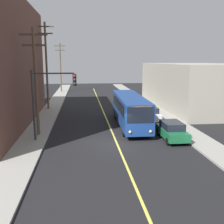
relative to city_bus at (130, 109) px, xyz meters
The scene contains 14 objects.
ground_plane 6.92m from the city_bus, 109.23° to the right, with size 120.00×120.00×0.00m, color black.
sidewalk_left 10.29m from the city_bus, 158.65° to the left, with size 2.50×90.00×0.15m, color gray.
sidewalk_right 6.50m from the city_bus, 36.18° to the left, with size 2.50×90.00×0.15m, color gray.
lane_stripe_center 9.15m from the city_bus, 104.20° to the left, with size 0.16×60.00×0.01m, color #D8CC4C.
building_right_warehouse 16.37m from the city_bus, 41.11° to the left, with size 12.00×22.20×6.43m.
city_bus is the anchor object (origin of this frame).
parked_car_green 6.36m from the city_bus, 63.95° to the right, with size 1.84×4.41×1.62m.
parked_car_white 3.49m from the city_bus, 35.87° to the left, with size 1.94×4.46×1.62m.
parked_car_black 9.85m from the city_bus, 74.08° to the left, with size 1.91×4.45×1.62m.
utility_pole_near 10.31m from the city_bus, 161.05° to the right, with size 2.40×0.28×9.56m.
utility_pole_mid 15.11m from the city_bus, 133.35° to the left, with size 2.40×0.28×11.84m.
utility_pole_far 33.81m from the city_bus, 106.66° to the left, with size 2.40×0.28×10.40m.
traffic_signal_left_corner 9.38m from the city_bus, 147.26° to the right, with size 3.75×0.48×6.00m.
fire_hydrant 5.31m from the city_bus, 25.77° to the right, with size 0.44×0.26×0.84m.
Camera 1 is at (-2.83, -21.42, 6.92)m, focal length 42.87 mm.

